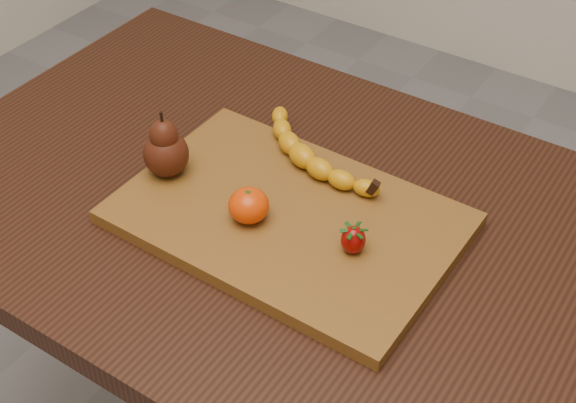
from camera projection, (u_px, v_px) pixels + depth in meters
The scene contains 6 objects.
table at pixel (260, 244), 1.21m from camera, with size 1.00×0.70×0.76m.
cutting_board at pixel (288, 218), 1.09m from camera, with size 0.45×0.30×0.02m, color brown.
banana at pixel (302, 156), 1.15m from camera, with size 0.21×0.06×0.03m, color #D08E09, non-canonical shape.
pear at pixel (165, 143), 1.12m from camera, with size 0.07×0.07×0.10m, color #40170A, non-canonical shape.
mandarin at pixel (249, 205), 1.06m from camera, with size 0.06×0.06×0.05m, color #DA3802.
strawberry at pixel (353, 239), 1.02m from camera, with size 0.03×0.03×0.04m, color #850503, non-canonical shape.
Camera 1 is at (0.51, -0.70, 1.50)m, focal length 50.00 mm.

